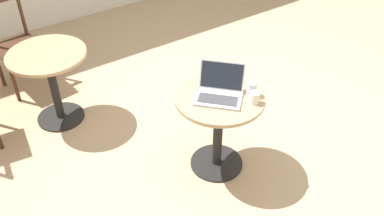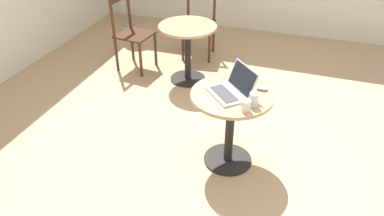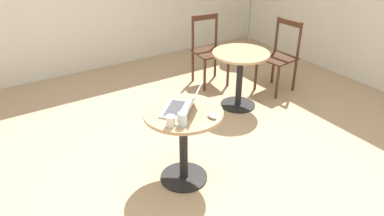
{
  "view_description": "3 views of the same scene",
  "coord_description": "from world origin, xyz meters",
  "px_view_note": "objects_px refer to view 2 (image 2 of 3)",
  "views": [
    {
      "loc": [
        -2.09,
        1.8,
        2.6
      ],
      "look_at": [
        -0.0,
        0.37,
        0.63
      ],
      "focal_mm": 40.0,
      "sensor_mm": 36.0,
      "label": 1
    },
    {
      "loc": [
        -2.67,
        -0.37,
        2.3
      ],
      "look_at": [
        -0.2,
        0.48,
        0.58
      ],
      "focal_mm": 35.0,
      "sensor_mm": 36.0,
      "label": 2
    },
    {
      "loc": [
        -1.52,
        -2.2,
        2.25
      ],
      "look_at": [
        0.06,
        0.25,
        0.67
      ],
      "focal_mm": 35.0,
      "sensor_mm": 36.0,
      "label": 3
    }
  ],
  "objects_px": {
    "drinking_glass": "(254,100)",
    "cafe_table_mid": "(188,41)",
    "chair_mid_right": "(199,23)",
    "chair_mid_back": "(132,34)",
    "cafe_table_near": "(231,114)",
    "mug": "(246,105)",
    "mouse": "(262,88)",
    "laptop": "(231,89)"
  },
  "relations": [
    {
      "from": "drinking_glass",
      "to": "cafe_table_mid",
      "type": "bearing_deg",
      "value": 35.85
    },
    {
      "from": "chair_mid_right",
      "to": "chair_mid_back",
      "type": "distance_m",
      "value": 0.96
    },
    {
      "from": "cafe_table_near",
      "to": "chair_mid_back",
      "type": "relative_size",
      "value": 0.75
    },
    {
      "from": "cafe_table_near",
      "to": "cafe_table_mid",
      "type": "relative_size",
      "value": 1.0
    },
    {
      "from": "cafe_table_near",
      "to": "mug",
      "type": "height_order",
      "value": "mug"
    },
    {
      "from": "mug",
      "to": "cafe_table_near",
      "type": "bearing_deg",
      "value": 36.87
    },
    {
      "from": "mug",
      "to": "drinking_glass",
      "type": "height_order",
      "value": "drinking_glass"
    },
    {
      "from": "mouse",
      "to": "drinking_glass",
      "type": "xyz_separation_m",
      "value": [
        -0.27,
        0.02,
        0.04
      ]
    },
    {
      "from": "mug",
      "to": "drinking_glass",
      "type": "bearing_deg",
      "value": -27.67
    },
    {
      "from": "chair_mid_back",
      "to": "laptop",
      "type": "distance_m",
      "value": 2.21
    },
    {
      "from": "cafe_table_mid",
      "to": "mouse",
      "type": "bearing_deg",
      "value": -137.83
    },
    {
      "from": "laptop",
      "to": "mouse",
      "type": "bearing_deg",
      "value": -57.68
    },
    {
      "from": "cafe_table_near",
      "to": "cafe_table_mid",
      "type": "height_order",
      "value": "same"
    },
    {
      "from": "chair_mid_back",
      "to": "mug",
      "type": "distance_m",
      "value": 2.46
    },
    {
      "from": "mug",
      "to": "drinking_glass",
      "type": "relative_size",
      "value": 0.98
    },
    {
      "from": "laptop",
      "to": "drinking_glass",
      "type": "relative_size",
      "value": 3.97
    },
    {
      "from": "cafe_table_near",
      "to": "mouse",
      "type": "distance_m",
      "value": 0.34
    },
    {
      "from": "chair_mid_back",
      "to": "drinking_glass",
      "type": "relative_size",
      "value": 8.3
    },
    {
      "from": "mouse",
      "to": "mug",
      "type": "height_order",
      "value": "mug"
    },
    {
      "from": "drinking_glass",
      "to": "mouse",
      "type": "bearing_deg",
      "value": -5.19
    },
    {
      "from": "mug",
      "to": "laptop",
      "type": "bearing_deg",
      "value": 38.48
    },
    {
      "from": "laptop",
      "to": "drinking_glass",
      "type": "height_order",
      "value": "laptop"
    },
    {
      "from": "cafe_table_mid",
      "to": "chair_mid_right",
      "type": "xyz_separation_m",
      "value": [
        0.75,
        0.1,
        -0.05
      ]
    },
    {
      "from": "cafe_table_mid",
      "to": "chair_mid_right",
      "type": "bearing_deg",
      "value": 7.36
    },
    {
      "from": "drinking_glass",
      "to": "mug",
      "type": "bearing_deg",
      "value": 152.33
    },
    {
      "from": "cafe_table_mid",
      "to": "drinking_glass",
      "type": "xyz_separation_m",
      "value": [
        -1.47,
        -1.06,
        0.26
      ]
    },
    {
      "from": "chair_mid_right",
      "to": "mouse",
      "type": "bearing_deg",
      "value": -148.77
    },
    {
      "from": "mouse",
      "to": "mug",
      "type": "distance_m",
      "value": 0.36
    },
    {
      "from": "cafe_table_mid",
      "to": "laptop",
      "type": "relative_size",
      "value": 1.58
    },
    {
      "from": "cafe_table_near",
      "to": "chair_mid_back",
      "type": "height_order",
      "value": "chair_mid_back"
    },
    {
      "from": "cafe_table_near",
      "to": "mouse",
      "type": "xyz_separation_m",
      "value": [
        0.14,
        -0.22,
        0.21
      ]
    },
    {
      "from": "chair_mid_back",
      "to": "drinking_glass",
      "type": "xyz_separation_m",
      "value": [
        -1.56,
        -1.85,
        0.3
      ]
    },
    {
      "from": "cafe_table_mid",
      "to": "laptop",
      "type": "distance_m",
      "value": 1.61
    },
    {
      "from": "chair_mid_back",
      "to": "mug",
      "type": "height_order",
      "value": "chair_mid_back"
    },
    {
      "from": "cafe_table_near",
      "to": "laptop",
      "type": "relative_size",
      "value": 1.58
    },
    {
      "from": "laptop",
      "to": "drinking_glass",
      "type": "bearing_deg",
      "value": -120.96
    },
    {
      "from": "cafe_table_near",
      "to": "chair_mid_right",
      "type": "bearing_deg",
      "value": 24.6
    },
    {
      "from": "chair_mid_back",
      "to": "cafe_table_near",
      "type": "bearing_deg",
      "value": -130.96
    },
    {
      "from": "cafe_table_near",
      "to": "mug",
      "type": "bearing_deg",
      "value": -143.13
    },
    {
      "from": "mouse",
      "to": "drinking_glass",
      "type": "bearing_deg",
      "value": 174.81
    },
    {
      "from": "laptop",
      "to": "mug",
      "type": "distance_m",
      "value": 0.26
    },
    {
      "from": "cafe_table_mid",
      "to": "mug",
      "type": "relative_size",
      "value": 6.41
    }
  ]
}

